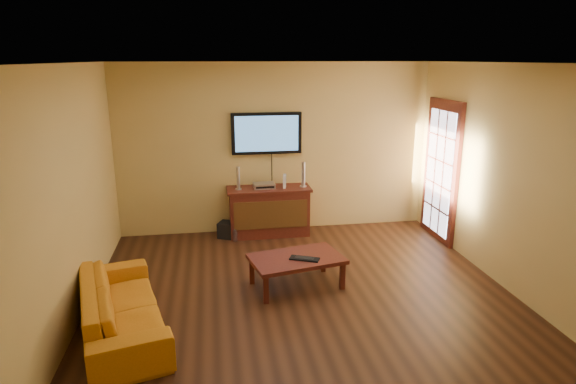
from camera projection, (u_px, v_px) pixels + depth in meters
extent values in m
plane|color=black|center=(305.00, 299.00, 5.68)|extent=(5.00, 5.00, 0.00)
plane|color=tan|center=(276.00, 149.00, 7.70)|extent=(5.00, 0.00, 5.00)
plane|color=tan|center=(67.00, 199.00, 4.93)|extent=(0.00, 5.00, 5.00)
plane|color=tan|center=(513.00, 180.00, 5.70)|extent=(0.00, 5.00, 5.00)
plane|color=white|center=(307.00, 63.00, 4.96)|extent=(5.00, 5.00, 0.00)
cube|color=#41150E|center=(441.00, 173.00, 7.40)|extent=(0.06, 1.02, 2.22)
cube|color=white|center=(439.00, 173.00, 7.39)|extent=(0.01, 0.79, 1.89)
cube|color=#41150E|center=(269.00, 212.00, 7.70)|extent=(1.25, 0.47, 0.73)
cube|color=#351E09|center=(271.00, 215.00, 7.46)|extent=(1.15, 0.02, 0.44)
cube|color=#41150E|center=(269.00, 189.00, 7.59)|extent=(1.32, 0.50, 0.04)
cube|color=black|center=(267.00, 133.00, 7.56)|extent=(1.11, 0.07, 0.65)
cube|color=#4881BC|center=(267.00, 134.00, 7.52)|extent=(1.00, 0.01, 0.56)
cube|color=#41150E|center=(297.00, 259.00, 5.91)|extent=(1.23, 0.89, 0.05)
cube|color=#41150E|center=(266.00, 290.00, 5.55)|extent=(0.06, 0.06, 0.34)
cube|color=#41150E|center=(342.00, 276.00, 5.90)|extent=(0.06, 0.06, 0.34)
cube|color=#41150E|center=(252.00, 271.00, 6.04)|extent=(0.06, 0.06, 0.34)
cube|color=#41150E|center=(323.00, 259.00, 6.39)|extent=(0.06, 0.06, 0.34)
imported|color=orange|center=(121.00, 299.00, 4.92)|extent=(1.01, 1.97, 0.74)
cylinder|color=silver|center=(239.00, 189.00, 7.49)|extent=(0.10, 0.10, 0.01)
cylinder|color=silver|center=(238.00, 178.00, 7.44)|extent=(0.06, 0.06, 0.35)
cylinder|color=silver|center=(303.00, 186.00, 7.65)|extent=(0.11, 0.11, 0.02)
cylinder|color=silver|center=(303.00, 174.00, 7.60)|extent=(0.06, 0.06, 0.38)
cube|color=silver|center=(264.00, 185.00, 7.58)|extent=(0.34, 0.25, 0.08)
cube|color=white|center=(285.00, 181.00, 7.58)|extent=(0.07, 0.16, 0.21)
cube|color=black|center=(227.00, 230.00, 7.63)|extent=(0.33, 0.33, 0.25)
cylinder|color=white|center=(235.00, 236.00, 7.44)|extent=(0.07, 0.07, 0.18)
sphere|color=white|center=(235.00, 230.00, 7.42)|extent=(0.04, 0.04, 0.04)
cube|color=black|center=(304.00, 259.00, 5.84)|extent=(0.38, 0.27, 0.02)
cube|color=black|center=(304.00, 258.00, 5.84)|extent=(0.25, 0.18, 0.01)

